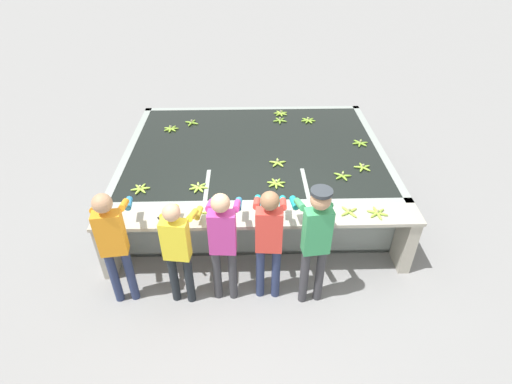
{
  "coord_description": "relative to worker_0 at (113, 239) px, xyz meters",
  "views": [
    {
      "loc": [
        -0.13,
        -3.85,
        4.21
      ],
      "look_at": [
        0.0,
        1.15,
        0.65
      ],
      "focal_mm": 28.0,
      "sensor_mm": 36.0,
      "label": 1
    }
  ],
  "objects": [
    {
      "name": "banana_bunch_floating_9",
      "position": [
        0.9,
        1.15,
        -0.07
      ],
      "size": [
        0.28,
        0.28,
        0.08
      ],
      "color": "#9EC642",
      "rests_on": "wash_tank"
    },
    {
      "name": "banana_bunch_ledge_0",
      "position": [
        3.31,
        0.49,
        -0.06
      ],
      "size": [
        0.27,
        0.28,
        0.08
      ],
      "color": "#93BC3D",
      "rests_on": "work_ledge"
    },
    {
      "name": "banana_bunch_floating_11",
      "position": [
        2.28,
        3.65,
        -0.07
      ],
      "size": [
        0.28,
        0.28,
        0.08
      ],
      "color": "#8CB738",
      "rests_on": "wash_tank"
    },
    {
      "name": "knife_0",
      "position": [
        0.51,
        0.39,
        -0.07
      ],
      "size": [
        0.23,
        0.3,
        0.02
      ],
      "color": "silver",
      "rests_on": "work_ledge"
    },
    {
      "name": "banana_bunch_ledge_1",
      "position": [
        2.94,
        0.53,
        -0.06
      ],
      "size": [
        0.26,
        0.26,
        0.08
      ],
      "color": "#9EC642",
      "rests_on": "work_ledge"
    },
    {
      "name": "wash_tank",
      "position": [
        1.74,
        2.36,
        -0.55
      ],
      "size": [
        4.31,
        3.29,
        0.93
      ],
      "color": "gray",
      "rests_on": "ground"
    },
    {
      "name": "banana_bunch_floating_10",
      "position": [
        2.77,
        3.33,
        -0.07
      ],
      "size": [
        0.28,
        0.28,
        0.08
      ],
      "color": "#7FAD33",
      "rests_on": "wash_tank"
    },
    {
      "name": "banana_bunch_floating_8",
      "position": [
        2.24,
        3.34,
        -0.07
      ],
      "size": [
        0.28,
        0.27,
        0.08
      ],
      "color": "#75A333",
      "rests_on": "wash_tank"
    },
    {
      "name": "worker_2",
      "position": [
        1.3,
        0.0,
        -0.02
      ],
      "size": [
        0.43,
        0.72,
        1.66
      ],
      "color": "#38383D",
      "rests_on": "ground"
    },
    {
      "name": "worker_1",
      "position": [
        0.76,
        -0.03,
        -0.09
      ],
      "size": [
        0.47,
        0.73,
        1.55
      ],
      "color": "#1E2328",
      "rests_on": "ground"
    },
    {
      "name": "worker_3",
      "position": [
        1.85,
        0.02,
        -0.01
      ],
      "size": [
        0.44,
        0.73,
        1.67
      ],
      "color": "navy",
      "rests_on": "ground"
    },
    {
      "name": "worker_4",
      "position": [
        2.4,
        -0.08,
        0.06
      ],
      "size": [
        0.46,
        0.74,
        1.75
      ],
      "color": "#38383D",
      "rests_on": "ground"
    },
    {
      "name": "banana_bunch_ledge_2",
      "position": [
        1.13,
        0.56,
        -0.06
      ],
      "size": [
        0.27,
        0.28,
        0.08
      ],
      "color": "#93BC3D",
      "rests_on": "work_ledge"
    },
    {
      "name": "banana_bunch_floating_2",
      "position": [
        3.39,
        1.63,
        -0.07
      ],
      "size": [
        0.28,
        0.27,
        0.08
      ],
      "color": "#8CB738",
      "rests_on": "wash_tank"
    },
    {
      "name": "banana_bunch_floating_5",
      "position": [
        0.08,
        1.14,
        -0.07
      ],
      "size": [
        0.28,
        0.28,
        0.08
      ],
      "color": "#9EC642",
      "rests_on": "wash_tank"
    },
    {
      "name": "ground_plane",
      "position": [
        1.74,
        0.27,
        -1.01
      ],
      "size": [
        80.0,
        80.0,
        0.0
      ],
      "primitive_type": "plane",
      "color": "gray",
      "rests_on": "ground"
    },
    {
      "name": "work_ledge",
      "position": [
        1.74,
        0.5,
        -0.36
      ],
      "size": [
        4.31,
        0.45,
        0.93
      ],
      "color": "#A8A393",
      "rests_on": "ground"
    },
    {
      "name": "banana_bunch_floating_6",
      "position": [
        0.58,
        3.28,
        -0.07
      ],
      "size": [
        0.27,
        0.27,
        0.08
      ],
      "color": "#7FAD33",
      "rests_on": "wash_tank"
    },
    {
      "name": "banana_bunch_floating_3",
      "position": [
        3.54,
        2.41,
        -0.07
      ],
      "size": [
        0.28,
        0.27,
        0.08
      ],
      "color": "#7FAD33",
      "rests_on": "wash_tank"
    },
    {
      "name": "worker_0",
      "position": [
        0.0,
        0.0,
        0.0
      ],
      "size": [
        0.46,
        0.73,
        1.68
      ],
      "color": "navy",
      "rests_on": "ground"
    },
    {
      "name": "banana_bunch_floating_1",
      "position": [
        2.09,
        1.8,
        -0.07
      ],
      "size": [
        0.28,
        0.27,
        0.08
      ],
      "color": "#93BC3D",
      "rests_on": "wash_tank"
    },
    {
      "name": "banana_bunch_floating_4",
      "position": [
        0.23,
        3.04,
        -0.07
      ],
      "size": [
        0.28,
        0.28,
        0.08
      ],
      "color": "#8CB738",
      "rests_on": "wash_tank"
    },
    {
      "name": "banana_bunch_floating_7",
      "position": [
        3.03,
        1.4,
        -0.07
      ],
      "size": [
        0.26,
        0.28,
        0.08
      ],
      "color": "#7FAD33",
      "rests_on": "wash_tank"
    },
    {
      "name": "banana_bunch_floating_0",
      "position": [
        2.02,
        1.22,
        -0.07
      ],
      "size": [
        0.28,
        0.28,
        0.08
      ],
      "color": "#8CB738",
      "rests_on": "wash_tank"
    }
  ]
}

